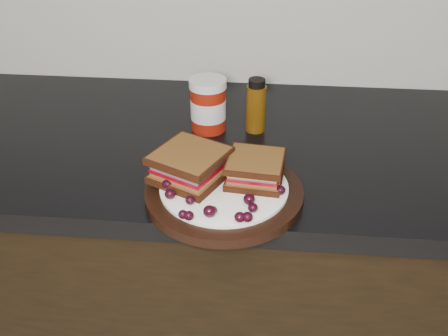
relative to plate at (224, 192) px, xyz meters
The scene contains 29 objects.
base_cabinets 0.53m from the plate, 108.65° to the left, with size 3.96×0.58×0.86m, color black.
countertop 0.23m from the plate, 108.65° to the left, with size 3.98×0.60×0.04m, color black.
plate is the anchor object (origin of this frame).
sandwich_left 0.08m from the plate, 163.25° to the left, with size 0.12×0.12×0.05m, color brown, non-canonical shape.
sandwich_right 0.07m from the plate, 23.53° to the left, with size 0.10×0.10×0.04m, color brown, non-canonical shape.
grape_0 0.10m from the plate, 151.77° to the right, with size 0.02×0.02×0.02m, color black.
grape_1 0.08m from the plate, 130.61° to the right, with size 0.02×0.02×0.02m, color black.
grape_2 0.11m from the plate, 120.10° to the right, with size 0.02×0.02×0.01m, color black.
grape_3 0.11m from the plate, 114.85° to the right, with size 0.02×0.02×0.02m, color black.
grape_4 0.09m from the plate, 99.61° to the right, with size 0.02×0.02×0.02m, color black.
grape_5 0.09m from the plate, 97.40° to the right, with size 0.02×0.02×0.01m, color black.
grape_6 0.11m from the plate, 70.72° to the right, with size 0.02×0.02×0.02m, color black.
grape_7 0.11m from the plate, 64.37° to the right, with size 0.02×0.02×0.02m, color black.
grape_8 0.09m from the plate, 52.80° to the right, with size 0.02×0.02×0.02m, color black.
grape_9 0.07m from the plate, 47.05° to the right, with size 0.02×0.02×0.02m, color black.
grape_10 0.10m from the plate, 10.14° to the right, with size 0.02×0.02×0.02m, color black.
grape_11 0.08m from the plate, ahead, with size 0.02×0.02×0.02m, color black.
grape_12 0.08m from the plate, ahead, with size 0.02×0.02×0.02m, color black.
grape_13 0.09m from the plate, 39.11° to the left, with size 0.02×0.02×0.02m, color black.
grape_14 0.07m from the plate, 120.55° to the left, with size 0.02×0.02×0.02m, color black.
grape_15 0.07m from the plate, 145.20° to the left, with size 0.02×0.02×0.02m, color black.
grape_16 0.08m from the plate, 154.23° to the left, with size 0.02×0.02×0.02m, color black.
grape_17 0.08m from the plate, behind, with size 0.02×0.02×0.02m, color black.
grape_18 0.10m from the plate, 167.85° to the right, with size 0.02×0.02×0.02m, color black.
grape_19 0.07m from the plate, 135.02° to the left, with size 0.02×0.02×0.02m, color black.
grape_20 0.07m from the plate, 162.27° to the left, with size 0.02×0.02×0.02m, color black.
grape_21 0.07m from the plate, behind, with size 0.02×0.02×0.02m, color black.
condiment_jar 0.26m from the plate, 103.01° to the left, with size 0.08×0.08×0.12m, color maroon.
oil_bottle 0.26m from the plate, 80.03° to the left, with size 0.04×0.04×0.12m, color #4F2F07.
Camera 1 is at (0.14, 0.77, 1.42)m, focal length 40.00 mm.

